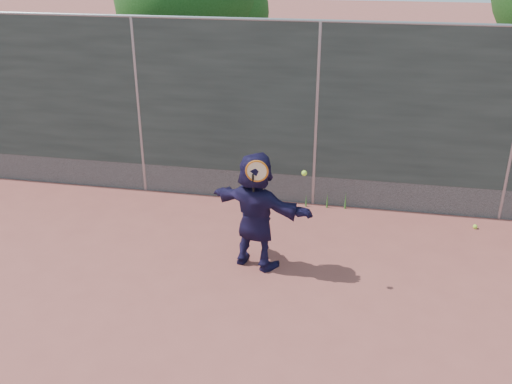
# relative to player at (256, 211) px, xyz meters

# --- Properties ---
(ground) EXTENTS (80.00, 80.00, 0.00)m
(ground) POSITION_rel_player_xyz_m (0.57, -1.37, -0.82)
(ground) COLOR #9E4C42
(ground) RESTS_ON ground
(player) EXTENTS (1.59, 0.98, 1.63)m
(player) POSITION_rel_player_xyz_m (0.00, 0.00, 0.00)
(player) COLOR #1C163D
(player) RESTS_ON ground
(ball_ground) EXTENTS (0.07, 0.07, 0.07)m
(ball_ground) POSITION_rel_player_xyz_m (3.14, 1.69, -0.78)
(ball_ground) COLOR #B9F636
(ball_ground) RESTS_ON ground
(fence) EXTENTS (20.00, 0.06, 3.03)m
(fence) POSITION_rel_player_xyz_m (0.57, 2.13, 0.77)
(fence) COLOR #38423D
(fence) RESTS_ON ground
(swing_action) EXTENTS (0.78, 0.15, 0.51)m
(swing_action) POSITION_rel_player_xyz_m (0.11, -0.20, 0.63)
(swing_action) COLOR #C96412
(swing_action) RESTS_ON ground
(tree_left) EXTENTS (3.15, 3.00, 4.53)m
(tree_left) POSITION_rel_player_xyz_m (-2.28, 5.18, 2.12)
(tree_left) COLOR #382314
(tree_left) RESTS_ON ground
(weed_clump) EXTENTS (0.68, 0.07, 0.30)m
(weed_clump) POSITION_rel_player_xyz_m (0.86, 2.02, -0.68)
(weed_clump) COLOR #387226
(weed_clump) RESTS_ON ground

